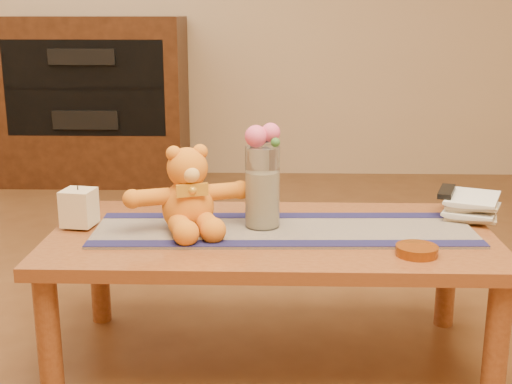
{
  "coord_description": "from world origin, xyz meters",
  "views": [
    {
      "loc": [
        0.01,
        -2.07,
        1.12
      ],
      "look_at": [
        -0.05,
        0.0,
        0.58
      ],
      "focal_mm": 48.04,
      "sensor_mm": 36.0,
      "label": 1
    }
  ],
  "objects_px": {
    "glass_vase": "(262,187)",
    "book_bottom": "(445,212)",
    "tv_remote": "(447,191)",
    "amber_dish": "(417,251)",
    "teddy_bear": "(188,190)",
    "pillar_candle": "(79,207)",
    "bronze_ball": "(260,213)"
  },
  "relations": [
    {
      "from": "bronze_ball",
      "to": "amber_dish",
      "type": "relative_size",
      "value": 0.56
    },
    {
      "from": "book_bottom",
      "to": "amber_dish",
      "type": "height_order",
      "value": "amber_dish"
    },
    {
      "from": "pillar_candle",
      "to": "book_bottom",
      "type": "bearing_deg",
      "value": 8.23
    },
    {
      "from": "glass_vase",
      "to": "amber_dish",
      "type": "xyz_separation_m",
      "value": [
        0.45,
        -0.24,
        -0.12
      ]
    },
    {
      "from": "glass_vase",
      "to": "bronze_ball",
      "type": "distance_m",
      "value": 0.1
    },
    {
      "from": "pillar_candle",
      "to": "amber_dish",
      "type": "bearing_deg",
      "value": -12.8
    },
    {
      "from": "teddy_bear",
      "to": "tv_remote",
      "type": "distance_m",
      "value": 0.88
    },
    {
      "from": "book_bottom",
      "to": "amber_dish",
      "type": "bearing_deg",
      "value": -97.15
    },
    {
      "from": "teddy_bear",
      "to": "glass_vase",
      "type": "bearing_deg",
      "value": -13.6
    },
    {
      "from": "pillar_candle",
      "to": "glass_vase",
      "type": "height_order",
      "value": "glass_vase"
    },
    {
      "from": "glass_vase",
      "to": "book_bottom",
      "type": "bearing_deg",
      "value": 15.59
    },
    {
      "from": "pillar_candle",
      "to": "tv_remote",
      "type": "bearing_deg",
      "value": 7.81
    },
    {
      "from": "tv_remote",
      "to": "book_bottom",
      "type": "bearing_deg",
      "value": 90.0
    },
    {
      "from": "amber_dish",
      "to": "teddy_bear",
      "type": "bearing_deg",
      "value": 162.97
    },
    {
      "from": "tv_remote",
      "to": "glass_vase",
      "type": "bearing_deg",
      "value": -145.73
    },
    {
      "from": "teddy_bear",
      "to": "pillar_candle",
      "type": "distance_m",
      "value": 0.36
    },
    {
      "from": "teddy_bear",
      "to": "pillar_candle",
      "type": "height_order",
      "value": "teddy_bear"
    },
    {
      "from": "bronze_ball",
      "to": "book_bottom",
      "type": "relative_size",
      "value": 0.3
    },
    {
      "from": "bronze_ball",
      "to": "teddy_bear",
      "type": "bearing_deg",
      "value": -163.63
    },
    {
      "from": "book_bottom",
      "to": "pillar_candle",
      "type": "bearing_deg",
      "value": -155.36
    },
    {
      "from": "teddy_bear",
      "to": "bronze_ball",
      "type": "xyz_separation_m",
      "value": [
        0.23,
        0.07,
        -0.09
      ]
    },
    {
      "from": "teddy_bear",
      "to": "bronze_ball",
      "type": "bearing_deg",
      "value": -4.02
    },
    {
      "from": "pillar_candle",
      "to": "tv_remote",
      "type": "height_order",
      "value": "pillar_candle"
    },
    {
      "from": "teddy_bear",
      "to": "glass_vase",
      "type": "height_order",
      "value": "glass_vase"
    },
    {
      "from": "tv_remote",
      "to": "amber_dish",
      "type": "distance_m",
      "value": 0.45
    },
    {
      "from": "bronze_ball",
      "to": "amber_dish",
      "type": "distance_m",
      "value": 0.53
    },
    {
      "from": "pillar_candle",
      "to": "tv_remote",
      "type": "distance_m",
      "value": 1.23
    },
    {
      "from": "bronze_ball",
      "to": "book_bottom",
      "type": "bearing_deg",
      "value": 12.11
    },
    {
      "from": "glass_vase",
      "to": "teddy_bear",
      "type": "bearing_deg",
      "value": -173.21
    },
    {
      "from": "glass_vase",
      "to": "book_bottom",
      "type": "relative_size",
      "value": 1.17
    },
    {
      "from": "book_bottom",
      "to": "amber_dish",
      "type": "xyz_separation_m",
      "value": [
        -0.18,
        -0.41,
        0.0
      ]
    },
    {
      "from": "glass_vase",
      "to": "amber_dish",
      "type": "distance_m",
      "value": 0.52
    }
  ]
}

